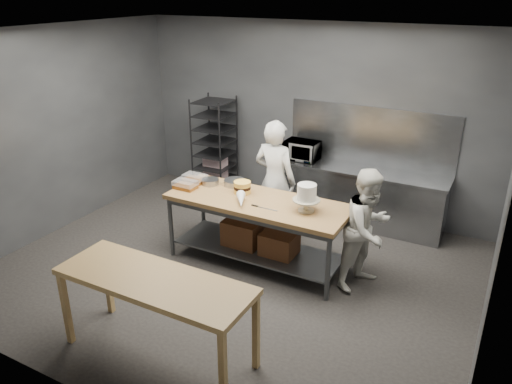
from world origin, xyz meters
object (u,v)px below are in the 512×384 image
near_counter (155,286)px  chef_right (368,229)px  microwave (302,150)px  chef_behind (275,181)px  frosted_cake_stand (307,195)px  work_table (258,224)px  layer_cake (242,187)px  speed_rack (215,149)px

near_counter → chef_right: 2.67m
near_counter → microwave: (-0.17, 3.90, 0.24)m
chef_behind → frosted_cake_stand: (0.83, -0.81, 0.25)m
chef_right → frosted_cake_stand: 0.85m
work_table → chef_right: size_ratio=1.57×
chef_behind → chef_right: bearing=162.0°
microwave → layer_cake: microwave is taller
speed_rack → chef_right: 3.57m
near_counter → chef_behind: (-0.13, 2.88, 0.08)m
work_table → speed_rack: 2.50m
chef_behind → layer_cake: (-0.15, -0.68, 0.11)m
work_table → near_counter: work_table is taller
work_table → chef_right: bearing=6.5°
chef_behind → layer_cake: chef_behind is taller
work_table → chef_behind: chef_behind is taller
speed_rack → chef_right: size_ratio=1.14×
near_counter → speed_rack: speed_rack is taller
layer_cake → chef_behind: bearing=77.5°
work_table → layer_cake: bearing=160.1°
near_counter → chef_right: (1.43, 2.25, -0.05)m
frosted_cake_stand → layer_cake: bearing=172.4°
chef_behind → microwave: 1.04m
chef_behind → frosted_cake_stand: bearing=139.3°
work_table → speed_rack: (-1.78, 1.73, 0.28)m
layer_cake → speed_rack: bearing=132.4°
near_counter → layer_cake: size_ratio=8.79×
near_counter → chef_behind: size_ratio=1.12×
work_table → speed_rack: size_ratio=1.37×
near_counter → microwave: bearing=92.5°
chef_behind → chef_right: size_ratio=1.16×
speed_rack → layer_cake: bearing=-47.6°
chef_right → frosted_cake_stand: chef_right is taller
work_table → frosted_cake_stand: size_ratio=6.82×
chef_right → microwave: (-1.60, 1.65, 0.28)m
microwave → chef_behind: bearing=-88.1°
microwave → layer_cake: 1.71m
chef_right → layer_cake: 1.73m
near_counter → microwave: 3.91m
chef_right → speed_rack: bearing=85.5°
speed_rack → layer_cake: size_ratio=7.69×
chef_behind → near_counter: bearing=96.4°
near_counter → frosted_cake_stand: bearing=71.5°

